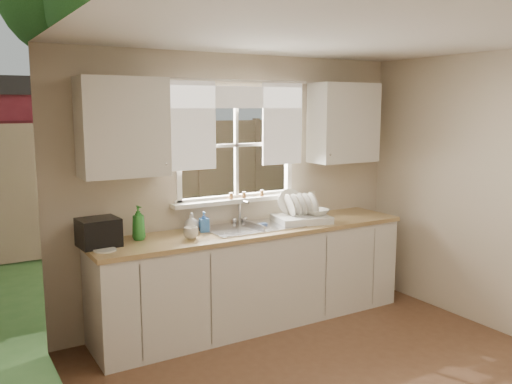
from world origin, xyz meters
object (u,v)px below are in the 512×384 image
cup (191,233)px  black_appliance (99,232)px  dish_rack (301,215)px  soap_bottle_a (139,223)px

cup → black_appliance: 0.75m
dish_rack → soap_bottle_a: (-1.57, 0.13, 0.07)m
black_appliance → dish_rack: bearing=-6.8°
soap_bottle_a → cup: size_ratio=2.27×
soap_bottle_a → cup: 0.44m
soap_bottle_a → dish_rack: bearing=-12.6°
soap_bottle_a → black_appliance: 0.35m
soap_bottle_a → cup: bearing=-34.8°
dish_rack → soap_bottle_a: dish_rack is taller
dish_rack → cup: size_ratio=4.48×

